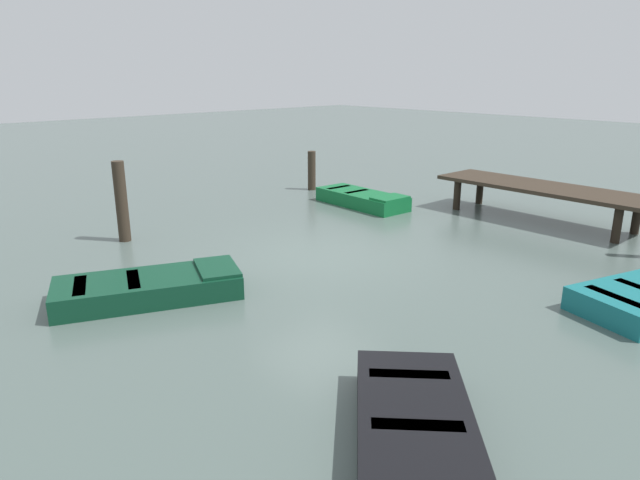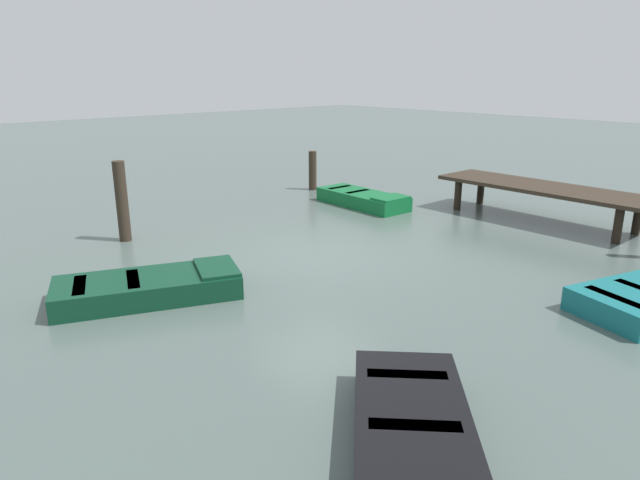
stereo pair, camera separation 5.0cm
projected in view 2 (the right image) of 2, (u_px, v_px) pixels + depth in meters
name	position (u px, v px, depth m)	size (l,w,h in m)	color
ground_plane	(320.00, 255.00, 12.24)	(80.00, 80.00, 0.00)	#4C5B56
dock_segment	(542.00, 190.00, 14.83)	(5.55, 1.75, 0.95)	#33281E
rowboat_dark_green	(149.00, 287.00, 9.88)	(2.36, 3.37, 0.46)	#0C3823
rowboat_green	(363.00, 199.00, 16.68)	(2.98, 1.27, 0.46)	#0F602D
rowboat_black	(417.00, 460.00, 5.48)	(3.41, 3.49, 0.46)	black
mooring_piling_mid_left	(122.00, 201.00, 13.05)	(0.28, 0.28, 1.88)	#33281E
mooring_piling_near_left	(313.00, 171.00, 18.84)	(0.26, 0.26, 1.29)	#33281E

